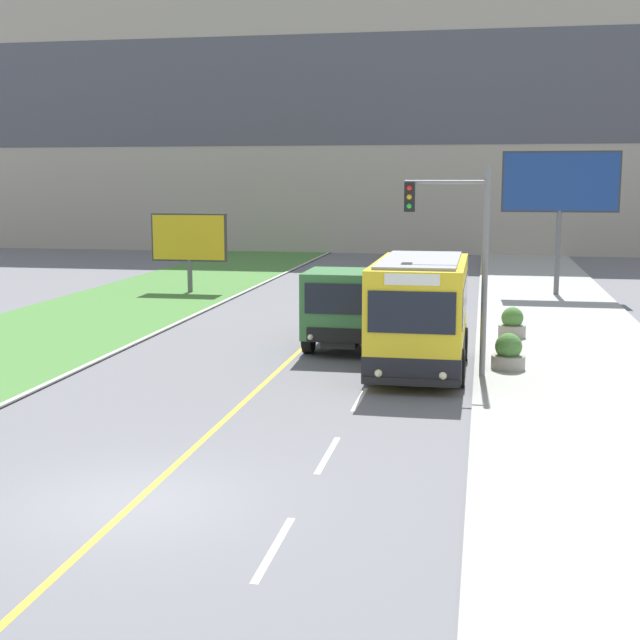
% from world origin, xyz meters
% --- Properties ---
extents(ground_plane, '(300.00, 300.00, 0.00)m').
position_xyz_m(ground_plane, '(0.00, 0.00, 0.00)').
color(ground_plane, slate).
extents(lane_marking_centre, '(2.88, 140.00, 0.01)m').
position_xyz_m(lane_marking_centre, '(0.38, 2.37, 0.00)').
color(lane_marking_centre, gold).
rests_on(lane_marking_centre, ground_plane).
extents(apartment_block_background, '(80.00, 8.04, 22.42)m').
position_xyz_m(apartment_block_background, '(0.00, 55.39, 11.21)').
color(apartment_block_background, '#A89E8E').
rests_on(apartment_block_background, ground_plane).
extents(city_bus, '(2.63, 6.04, 3.22)m').
position_xyz_m(city_bus, '(3.96, 11.24, 1.63)').
color(city_bus, yellow).
rests_on(city_bus, ground_plane).
extents(dump_truck, '(2.47, 6.40, 2.58)m').
position_xyz_m(dump_truck, '(1.43, 14.45, 1.32)').
color(dump_truck, black).
rests_on(dump_truck, ground_plane).
extents(car_distant, '(1.80, 4.30, 1.45)m').
position_xyz_m(car_distant, '(1.37, 31.76, 0.69)').
color(car_distant, silver).
rests_on(car_distant, ground_plane).
extents(traffic_light_mast, '(2.28, 0.32, 5.73)m').
position_xyz_m(traffic_light_mast, '(5.06, 10.77, 3.65)').
color(traffic_light_mast, slate).
rests_on(traffic_light_mast, ground_plane).
extents(billboard_large, '(5.30, 0.24, 6.68)m').
position_xyz_m(billboard_large, '(9.05, 29.04, 5.07)').
color(billboard_large, '#59595B').
rests_on(billboard_large, ground_plane).
extents(billboard_small, '(3.71, 0.24, 3.80)m').
position_xyz_m(billboard_small, '(-8.20, 27.21, 2.57)').
color(billboard_small, '#59595B').
rests_on(billboard_small, ground_plane).
extents(planter_round_near, '(0.95, 0.95, 1.03)m').
position_xyz_m(planter_round_near, '(6.44, 11.73, 0.53)').
color(planter_round_near, gray).
rests_on(planter_round_near, sidewalk_right).
extents(planter_round_second, '(0.92, 0.92, 1.04)m').
position_xyz_m(planter_round_second, '(6.70, 16.98, 0.53)').
color(planter_round_second, gray).
rests_on(planter_round_second, sidewalk_right).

